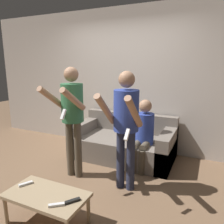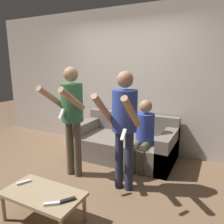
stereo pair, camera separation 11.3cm
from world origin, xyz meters
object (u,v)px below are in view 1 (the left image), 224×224
at_px(couch, 124,143).
at_px(coffee_table, 46,197).
at_px(person_standing_right, 126,119).
at_px(person_standing_left, 72,111).
at_px(remote_near, 56,205).
at_px(remote_far, 26,184).
at_px(person_seated, 143,132).
at_px(remote_mid, 73,201).

distance_m(couch, coffee_table, 1.93).
xyz_separation_m(person_standing_right, coffee_table, (-0.50, -0.96, -0.67)).
distance_m(person_standing_left, remote_near, 1.37).
distance_m(person_standing_left, remote_far, 1.13).
bearing_deg(person_seated, person_standing_right, -91.93).
relative_size(coffee_table, remote_mid, 6.06).
relative_size(remote_near, remote_mid, 0.99).
bearing_deg(person_standing_left, remote_mid, -55.85).
bearing_deg(coffee_table, person_standing_left, 108.36).
height_order(person_standing_left, person_seated, person_standing_left).
bearing_deg(couch, remote_far, -102.41).
height_order(person_standing_left, coffee_table, person_standing_left).
distance_m(person_seated, remote_near, 1.85).
xyz_separation_m(couch, remote_near, (0.13, -2.05, 0.10)).
xyz_separation_m(couch, coffee_table, (-0.09, -1.93, 0.05)).
distance_m(remote_near, remote_far, 0.57).
xyz_separation_m(person_seated, remote_far, (-0.85, -1.65, -0.24)).
relative_size(person_standing_left, remote_near, 11.49).
bearing_deg(remote_mid, remote_near, -131.58).
bearing_deg(couch, person_seated, -28.56).
bearing_deg(coffee_table, remote_mid, 0.47).
relative_size(couch, remote_far, 11.97).
bearing_deg(person_seated, coffee_table, -107.28).
bearing_deg(couch, person_standing_left, -112.84).
bearing_deg(remote_near, remote_mid, 48.42).
height_order(coffee_table, remote_near, remote_near).
bearing_deg(remote_near, remote_far, 164.30).
distance_m(person_standing_right, remote_far, 1.38).
height_order(person_seated, remote_near, person_seated).
xyz_separation_m(person_standing_left, coffee_table, (0.32, -0.96, -0.70)).
relative_size(coffee_table, remote_near, 6.12).
xyz_separation_m(remote_near, remote_mid, (0.10, 0.12, 0.00)).
bearing_deg(person_seated, remote_mid, -96.64).
bearing_deg(remote_near, person_standing_right, 75.56).
xyz_separation_m(coffee_table, remote_far, (-0.32, 0.04, 0.05)).
bearing_deg(remote_mid, remote_far, 176.66).
bearing_deg(couch, person_standing_right, -67.16).
distance_m(person_standing_left, person_standing_right, 0.82).
bearing_deg(coffee_table, person_seated, 72.72).
xyz_separation_m(person_seated, coffee_table, (-0.53, -1.69, -0.29)).
xyz_separation_m(person_standing_right, remote_near, (-0.28, -1.07, -0.62)).
height_order(couch, remote_near, couch).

